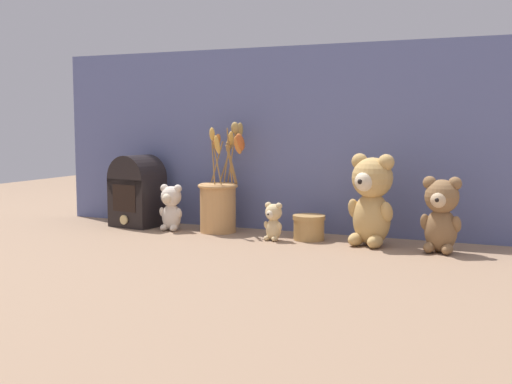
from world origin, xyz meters
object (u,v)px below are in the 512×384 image
Objects in this scene: teddy_bear_tiny at (273,221)px; flower_vase at (219,199)px; teddy_bear_medium at (441,213)px; vintage_radio at (137,190)px; teddy_bear_large at (371,198)px; teddy_bear_small at (171,206)px; decorative_tin_tall at (309,227)px.

flower_vase reaches higher than teddy_bear_tiny.
vintage_radio is (-0.98, 0.06, 0.01)m from teddy_bear_medium.
flower_vase is at bearing 161.43° from teddy_bear_tiny.
flower_vase is (-0.68, 0.06, -0.00)m from teddy_bear_medium.
teddy_bear_small is at bearing 179.66° from teddy_bear_large.
teddy_bear_medium is 0.38m from decorative_tin_tall.
teddy_bear_tiny is 0.32× the size of flower_vase.
flower_vase reaches higher than decorative_tin_tall.
teddy_bear_large is 0.19m from teddy_bear_medium.
teddy_bear_large is 0.21m from decorative_tin_tall.
teddy_bear_medium is at bearing -6.86° from teddy_bear_large.
teddy_bear_medium is at bearing -1.84° from teddy_bear_small.
vintage_radio is at bearing 177.31° from teddy_bear_large.
teddy_bear_tiny is (0.36, -0.04, -0.02)m from teddy_bear_small.
vintage_radio is at bearing 179.99° from flower_vase.
flower_vase is 0.30m from vintage_radio.
teddy_bear_tiny is at bearing -178.73° from teddy_bear_medium.
flower_vase is (0.15, 0.03, 0.03)m from teddy_bear_small.
teddy_bear_medium is (0.19, -0.02, -0.03)m from teddy_bear_large.
teddy_bear_tiny is 1.17× the size of decorative_tin_tall.
decorative_tin_tall is at bearing 174.72° from teddy_bear_large.
teddy_bear_medium is 1.80× the size of teddy_bear_tiny.
vintage_radio reaches higher than decorative_tin_tall.
vintage_radio is at bearing 167.31° from teddy_bear_small.
teddy_bear_large is at bearing 173.14° from teddy_bear_medium.
vintage_radio is (-0.30, 0.00, 0.02)m from flower_vase.
teddy_bear_small is (-0.64, 0.00, -0.06)m from teddy_bear_large.
flower_vase is at bearing 176.23° from decorative_tin_tall.
flower_vase reaches higher than teddy_bear_medium.
teddy_bear_medium is 2.12× the size of decorative_tin_tall.
teddy_bear_tiny is at bearing -151.21° from decorative_tin_tall.
teddy_bear_small is (-0.83, 0.03, -0.03)m from teddy_bear_medium.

